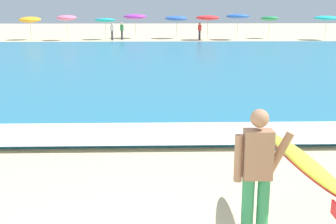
% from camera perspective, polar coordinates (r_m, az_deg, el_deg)
% --- Properties ---
extents(sea, '(120.00, 28.00, 0.14)m').
position_cam_1_polar(sea, '(22.86, -2.20, 6.51)').
color(sea, teal).
rests_on(sea, ground).
extents(surf_foam, '(120.00, 1.77, 0.01)m').
position_cam_1_polar(surf_foam, '(9.68, -3.01, -2.81)').
color(surf_foam, white).
rests_on(surf_foam, sea).
extents(surfer_with_board, '(0.97, 2.89, 1.73)m').
position_cam_1_polar(surfer_with_board, '(5.36, 14.38, -6.88)').
color(surfer_with_board, '#338E56').
rests_on(surfer_with_board, ground).
extents(beach_umbrella_0, '(1.97, 2.01, 2.17)m').
position_cam_1_polar(beach_umbrella_0, '(42.41, -17.76, 11.53)').
color(beach_umbrella_0, beige).
rests_on(beach_umbrella_0, ground).
extents(beach_umbrella_1, '(1.78, 1.80, 2.28)m').
position_cam_1_polar(beach_umbrella_1, '(40.93, -13.25, 12.00)').
color(beach_umbrella_1, beige).
rests_on(beach_umbrella_1, ground).
extents(beach_umbrella_2, '(1.94, 1.96, 2.02)m').
position_cam_1_polar(beach_umbrella_2, '(41.30, -8.30, 11.90)').
color(beach_umbrella_2, beige).
rests_on(beach_umbrella_2, ground).
extents(beach_umbrella_3, '(2.23, 2.23, 2.32)m').
position_cam_1_polar(beach_umbrella_3, '(42.79, -4.35, 12.44)').
color(beach_umbrella_3, beige).
rests_on(beach_umbrella_3, ground).
extents(beach_umbrella_4, '(2.19, 2.20, 2.16)m').
position_cam_1_polar(beach_umbrella_4, '(42.34, 1.11, 12.24)').
color(beach_umbrella_4, beige).
rests_on(beach_umbrella_4, ground).
extents(beach_umbrella_5, '(2.15, 2.15, 2.23)m').
position_cam_1_polar(beach_umbrella_5, '(40.52, 5.26, 12.27)').
color(beach_umbrella_5, beige).
rests_on(beach_umbrella_5, ground).
extents(beach_umbrella_6, '(2.15, 2.16, 2.39)m').
position_cam_1_polar(beach_umbrella_6, '(41.15, 9.19, 12.35)').
color(beach_umbrella_6, beige).
rests_on(beach_umbrella_6, ground).
extents(beach_umbrella_7, '(1.72, 1.74, 2.15)m').
position_cam_1_polar(beach_umbrella_7, '(43.77, 13.24, 11.92)').
color(beach_umbrella_7, beige).
rests_on(beach_umbrella_7, ground).
extents(beach_umbrella_8, '(2.21, 2.22, 2.23)m').
position_cam_1_polar(beach_umbrella_8, '(42.93, 20.16, 11.57)').
color(beach_umbrella_8, beige).
rests_on(beach_umbrella_8, ground).
extents(beachgoer_near_row_left, '(0.32, 0.20, 1.58)m').
position_cam_1_polar(beachgoer_near_row_left, '(40.81, -6.10, 10.63)').
color(beachgoer_near_row_left, '#383842').
rests_on(beachgoer_near_row_left, ground).
extents(beachgoer_near_row_mid, '(0.32, 0.20, 1.58)m').
position_cam_1_polar(beachgoer_near_row_mid, '(40.25, -7.39, 10.56)').
color(beachgoer_near_row_mid, '#383842').
rests_on(beachgoer_near_row_mid, ground).
extents(beachgoer_near_row_right, '(0.32, 0.20, 1.58)m').
position_cam_1_polar(beachgoer_near_row_right, '(40.78, 4.19, 10.67)').
color(beachgoer_near_row_right, '#383842').
rests_on(beachgoer_near_row_right, ground).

